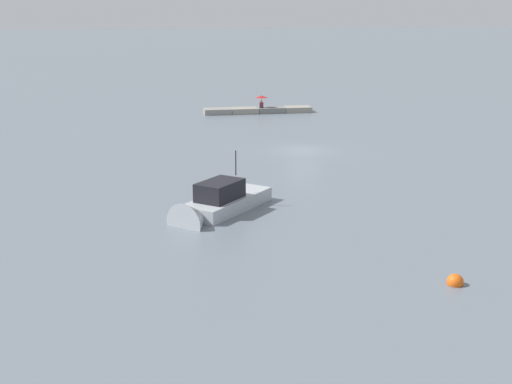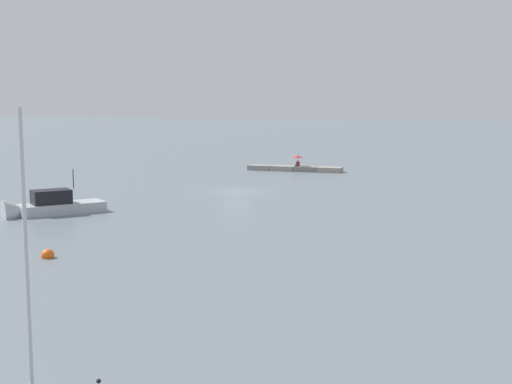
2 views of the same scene
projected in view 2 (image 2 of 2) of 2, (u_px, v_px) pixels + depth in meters
ground_plane at (237, 192)px, 61.17m from camera, size 500.00×500.00×0.00m
seawall_pier at (295, 168)px, 79.46m from camera, size 11.03×1.84×0.56m
person_seated_maroon_left at (298, 164)px, 79.19m from camera, size 0.48×0.66×0.73m
umbrella_open_red at (298, 157)px, 79.14m from camera, size 1.21×1.21×1.27m
motorboat_grey_mid at (45, 209)px, 48.87m from camera, size 6.25×6.72×3.95m
mooring_buoy_near at (48, 255)px, 35.40m from camera, size 0.68×0.68×0.68m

